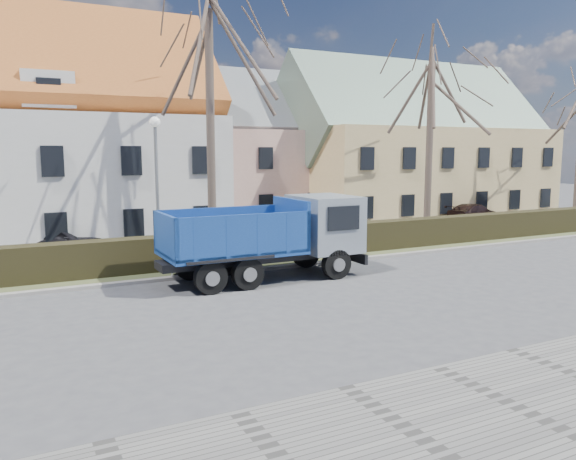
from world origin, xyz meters
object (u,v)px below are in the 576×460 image
streetlight (157,192)px  parked_car_a (58,240)px  dump_truck (257,238)px  cart_frame (174,269)px  parked_car_b (473,213)px

streetlight → parked_car_a: size_ratio=1.50×
dump_truck → cart_frame: 3.24m
streetlight → parked_car_a: 6.02m
cart_frame → parked_car_b: 22.11m
dump_truck → cart_frame: dump_truck is taller
streetlight → parked_car_a: (-3.32, 4.47, -2.28)m
streetlight → cart_frame: streetlight is taller
dump_truck → parked_car_b: (18.50, 8.24, -0.88)m
dump_truck → cart_frame: bearing=148.3°
dump_truck → streetlight: (-2.55, 3.78, 1.45)m
streetlight → cart_frame: 3.40m
streetlight → parked_car_b: 21.64m
cart_frame → parked_car_b: (21.08, 6.65, 0.27)m
dump_truck → parked_car_a: 10.16m
streetlight → parked_car_b: size_ratio=1.38×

